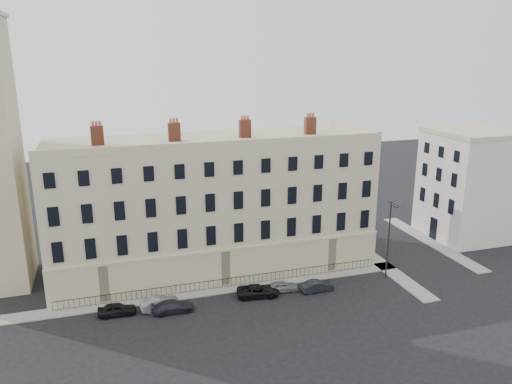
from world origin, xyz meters
TOP-DOWN VIEW (x-y plane):
  - ground at (0.00, 0.00)m, footprint 160.00×160.00m
  - terrace at (-5.97, 11.97)m, footprint 36.22×12.22m
  - adjacent_building at (29.00, 11.00)m, footprint 10.00×10.00m
  - pavement_terrace at (-10.00, 5.00)m, footprint 48.00×2.00m
  - pavement_east_return at (13.00, 8.00)m, footprint 2.00×24.00m
  - pavement_adjacent at (23.00, 10.00)m, footprint 2.00×20.00m
  - railings at (-6.00, 5.40)m, footprint 35.00×0.04m
  - car_a at (-17.50, 2.85)m, footprint 3.68×1.59m
  - car_b at (-13.42, 2.88)m, footprint 4.02×1.91m
  - car_c at (-12.29, 1.87)m, footprint 4.13×1.70m
  - car_d at (-3.41, 2.49)m, footprint 4.69×2.67m
  - car_e at (-0.71, 2.77)m, footprint 3.54×1.69m
  - car_f at (2.87, 1.75)m, footprint 3.64×1.42m
  - streetlamp at (11.61, 2.44)m, footprint 0.65×1.90m

SIDE VIEW (x-z plane):
  - ground at x=0.00m, z-range 0.00..0.00m
  - pavement_terrace at x=-10.00m, z-range 0.00..0.12m
  - pavement_east_return at x=13.00m, z-range 0.00..0.12m
  - pavement_adjacent at x=23.00m, z-range 0.00..0.12m
  - railings at x=-6.00m, z-range 0.07..1.03m
  - car_e at x=-0.71m, z-range 0.00..1.17m
  - car_f at x=2.87m, z-range 0.00..1.18m
  - car_c at x=-12.29m, z-range 0.00..1.19m
  - car_d at x=-3.41m, z-range 0.00..1.23m
  - car_a at x=-17.50m, z-range 0.00..1.24m
  - car_b at x=-13.42m, z-range 0.00..1.27m
  - streetlamp at x=11.61m, z-range 0.48..9.42m
  - adjacent_building at x=29.00m, z-range 0.00..14.00m
  - terrace at x=-5.97m, z-range -1.00..16.00m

